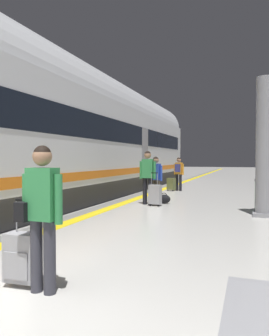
% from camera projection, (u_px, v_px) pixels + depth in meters
% --- Properties ---
extents(safety_line_strip, '(0.36, 80.00, 0.01)m').
position_uv_depth(safety_line_strip, '(137.00, 198.00, 12.47)').
color(safety_line_strip, yellow).
rests_on(safety_line_strip, ground).
extents(tactile_edge_band, '(0.53, 80.00, 0.01)m').
position_uv_depth(tactile_edge_band, '(130.00, 198.00, 12.56)').
color(tactile_edge_band, slate).
rests_on(tactile_edge_band, ground).
extents(high_speed_train, '(2.94, 32.65, 4.97)m').
position_uv_depth(high_speed_train, '(34.00, 125.00, 9.77)').
color(high_speed_train, '#38383D').
rests_on(high_speed_train, ground).
extents(traveller_foreground, '(0.52, 0.27, 1.64)m').
position_uv_depth(traveller_foreground, '(41.00, 208.00, 3.67)').
color(traveller_foreground, '#383842').
rests_on(traveller_foreground, ground).
extents(rolling_suitcase_foreground, '(0.39, 0.25, 1.02)m').
position_uv_depth(rolling_suitcase_foreground, '(21.00, 257.00, 3.87)').
color(rolling_suitcase_foreground, '#9E9EA3').
rests_on(rolling_suitcase_foreground, ground).
extents(passenger_near, '(0.48, 0.26, 1.57)m').
position_uv_depth(passenger_near, '(156.00, 176.00, 11.26)').
color(passenger_near, brown).
rests_on(passenger_near, ground).
extents(duffel_bag_near, '(0.44, 0.26, 0.36)m').
position_uv_depth(duffel_bag_near, '(164.00, 199.00, 11.05)').
color(duffel_bag_near, black).
rests_on(duffel_bag_near, ground).
extents(passenger_mid, '(0.55, 0.23, 1.75)m').
position_uv_depth(passenger_mid, '(148.00, 173.00, 10.79)').
color(passenger_mid, black).
rests_on(passenger_mid, ground).
extents(suitcase_mid, '(0.41, 0.29, 1.06)m').
position_uv_depth(suitcase_mid, '(155.00, 194.00, 10.49)').
color(suitcase_mid, '#9E9EA3').
rests_on(suitcase_mid, ground).
extents(passenger_far, '(0.48, 0.34, 1.56)m').
position_uv_depth(passenger_far, '(179.00, 171.00, 15.40)').
color(passenger_far, black).
rests_on(passenger_far, ground).
extents(suitcase_far, '(0.44, 0.36, 0.60)m').
position_uv_depth(suitcase_far, '(171.00, 184.00, 15.39)').
color(suitcase_far, '#596038').
rests_on(suitcase_far, ground).
extents(platform_pillar, '(0.56, 0.56, 3.60)m').
position_uv_depth(platform_pillar, '(265.00, 150.00, 8.55)').
color(platform_pillar, gray).
rests_on(platform_pillar, ground).
extents(platform_bench, '(0.44, 1.70, 0.91)m').
position_uv_depth(platform_bench, '(269.00, 331.00, 1.96)').
color(platform_bench, '#99999E').
rests_on(platform_bench, ground).
extents(waste_bin, '(0.46, 0.46, 0.91)m').
position_uv_depth(waste_bin, '(263.00, 195.00, 9.45)').
color(waste_bin, '#2D6638').
rests_on(waste_bin, ground).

